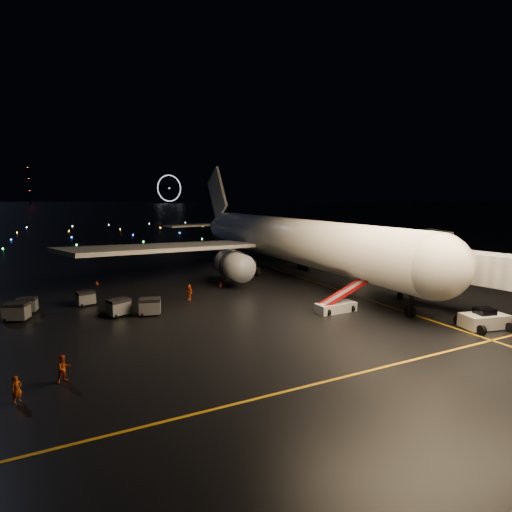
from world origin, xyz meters
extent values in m
plane|color=black|center=(0.00, 300.00, 0.00)|extent=(2000.00, 2000.00, 0.00)
cube|color=#E09F0F|center=(12.00, 15.00, 0.01)|extent=(0.25, 80.00, 0.02)
cube|color=#E09F0F|center=(-5.00, -10.00, 0.01)|extent=(60.00, 0.25, 0.02)
cube|color=silver|center=(14.36, -7.64, 0.95)|extent=(4.38, 2.95, 1.91)
imported|color=#EC5210|center=(-22.87, -4.14, 0.82)|extent=(0.71, 0.65, 1.63)
imported|color=#EC5210|center=(-20.36, -2.44, 0.92)|extent=(1.10, 1.01, 1.83)
imported|color=#EC5210|center=(-6.88, 14.20, 0.94)|extent=(0.78, 1.19, 1.89)
cone|color=#F74316|center=(-0.52, 20.45, 0.24)|extent=(0.47, 0.47, 0.47)
cone|color=#F74316|center=(0.46, 21.72, 0.25)|extent=(0.49, 0.49, 0.51)
cone|color=#F74316|center=(-1.07, 19.13, 0.22)|extent=(0.50, 0.50, 0.45)
cone|color=#F74316|center=(-15.84, 28.00, 0.28)|extent=(0.56, 0.56, 0.55)
cylinder|color=black|center=(-60.00, 740.00, 32.00)|extent=(1.80, 1.80, 64.00)
cube|color=gray|center=(-12.25, 10.08, 0.88)|extent=(2.39, 1.96, 1.77)
cube|color=gray|center=(-17.88, 17.10, 0.78)|extent=(2.11, 1.72, 1.56)
cube|color=gray|center=(-15.12, 11.26, 0.87)|extent=(2.43, 2.08, 1.75)
cube|color=gray|center=(-24.28, 13.98, 0.90)|extent=(2.49, 2.11, 1.79)
cube|color=gray|center=(-23.56, 16.72, 0.79)|extent=(2.08, 1.64, 1.58)
camera|label=1|loc=(-20.03, -29.98, 11.95)|focal=28.00mm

